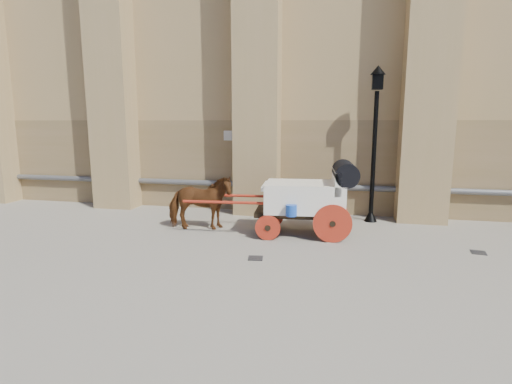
# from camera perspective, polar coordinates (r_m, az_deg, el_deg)

# --- Properties ---
(ground) EXTENTS (90.00, 90.00, 0.00)m
(ground) POSITION_cam_1_polar(r_m,az_deg,el_deg) (9.49, 1.62, -8.12)
(ground) COLOR slate
(ground) RESTS_ON ground
(horse) EXTENTS (1.92, 1.16, 1.52)m
(horse) POSITION_cam_1_polar(r_m,az_deg,el_deg) (11.07, -8.04, -1.53)
(horse) COLOR brown
(horse) RESTS_ON ground
(carriage) EXTENTS (4.55, 1.70, 1.95)m
(carriage) POSITION_cam_1_polar(r_m,az_deg,el_deg) (10.52, 7.80, -0.48)
(carriage) COLOR black
(carriage) RESTS_ON ground
(street_lamp) EXTENTS (0.42, 0.42, 4.52)m
(street_lamp) POSITION_cam_1_polar(r_m,az_deg,el_deg) (12.18, 16.58, 7.08)
(street_lamp) COLOR black
(street_lamp) RESTS_ON ground
(drain_grate_near) EXTENTS (0.36, 0.36, 0.01)m
(drain_grate_near) POSITION_cam_1_polar(r_m,az_deg,el_deg) (8.86, -0.06, -9.43)
(drain_grate_near) COLOR black
(drain_grate_near) RESTS_ON ground
(drain_grate_far) EXTENTS (0.36, 0.36, 0.01)m
(drain_grate_far) POSITION_cam_1_polar(r_m,az_deg,el_deg) (10.53, 29.19, -7.54)
(drain_grate_far) COLOR black
(drain_grate_far) RESTS_ON ground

